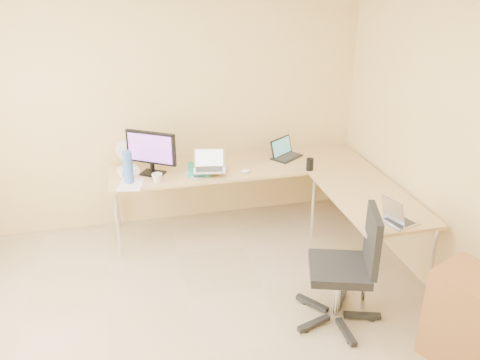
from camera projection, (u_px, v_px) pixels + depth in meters
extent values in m
plane|color=tan|center=(202.00, 358.00, 3.70)|extent=(4.50, 4.50, 0.00)
plane|color=beige|center=(162.00, 105.00, 5.18)|extent=(4.50, 0.00, 4.50)
cube|color=tan|center=(240.00, 197.00, 5.35)|extent=(2.65, 0.70, 0.73)
cube|color=tan|center=(367.00, 232.00, 4.67)|extent=(0.70, 1.30, 0.73)
cube|color=black|center=(151.00, 153.00, 4.90)|extent=(0.53, 0.42, 0.44)
cube|color=#228878|center=(199.00, 170.00, 5.03)|extent=(0.26, 0.33, 0.05)
cube|color=#B5B5B9|center=(209.00, 161.00, 4.90)|extent=(0.35, 0.29, 0.20)
cube|color=black|center=(287.00, 149.00, 5.35)|extent=(0.41, 0.39, 0.21)
cube|color=white|center=(207.00, 170.00, 5.05)|extent=(0.44, 0.29, 0.02)
ellipsoid|color=white|center=(246.00, 171.00, 5.00)|extent=(0.11, 0.08, 0.04)
imported|color=silver|center=(157.00, 178.00, 4.77)|extent=(0.13, 0.13, 0.09)
cylinder|color=#B6B7BE|center=(198.00, 177.00, 4.88)|extent=(0.13, 0.13, 0.03)
cylinder|color=#3A63B5|center=(128.00, 168.00, 4.73)|extent=(0.10, 0.10, 0.31)
cube|color=white|center=(131.00, 184.00, 4.75)|extent=(0.27, 0.34, 0.01)
cube|color=white|center=(128.00, 171.00, 4.98)|extent=(0.22, 0.19, 0.07)
cylinder|color=silver|center=(127.00, 155.00, 5.09)|extent=(0.28, 0.28, 0.28)
cylinder|color=black|center=(310.00, 164.00, 5.06)|extent=(0.09, 0.09, 0.12)
cube|color=#A9ACC1|center=(401.00, 212.00, 4.04)|extent=(0.34, 0.30, 0.19)
cube|color=black|center=(339.00, 266.00, 3.91)|extent=(0.75, 0.75, 0.99)
cube|color=#A26046|center=(471.00, 320.00, 3.54)|extent=(0.59, 0.64, 0.72)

